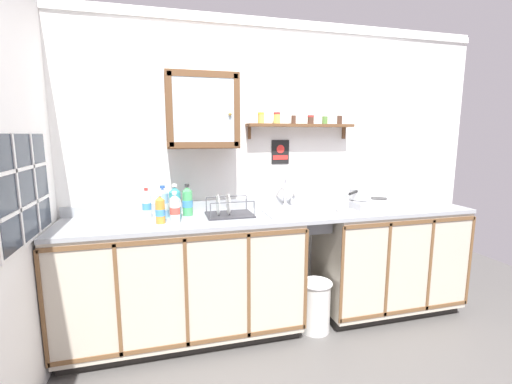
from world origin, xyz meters
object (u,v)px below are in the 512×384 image
sink (296,215)px  hot_plate_stove (370,203)px  bottle_soda_green_4 (187,201)px  trash_bin (316,305)px  bottle_water_blue_1 (163,203)px  mug (343,206)px  bottle_juice_amber_0 (160,210)px  bottle_opaque_white_5 (147,205)px  dish_rack (228,212)px  bottle_detergent_teal_2 (175,203)px  saucepan (360,193)px  wall_cabinet (202,111)px  warning_sign (280,152)px  bottle_water_clear_3 (175,209)px

sink → hot_plate_stove: size_ratio=1.43×
bottle_soda_green_4 → trash_bin: size_ratio=0.58×
bottle_water_blue_1 → mug: size_ratio=1.93×
bottle_juice_amber_0 → mug: (1.40, -0.02, -0.04)m
bottle_soda_green_4 → bottle_opaque_white_5: (-0.30, -0.03, -0.00)m
bottle_opaque_white_5 → dish_rack: bearing=-5.5°
sink → bottle_detergent_teal_2: (-0.95, -0.01, 0.15)m
saucepan → bottle_detergent_teal_2: (-1.54, -0.03, -0.00)m
hot_plate_stove → mug: size_ratio=3.02×
bottle_water_blue_1 → bottle_juice_amber_0: bearing=-96.2°
hot_plate_stove → sink: bearing=179.9°
bottle_juice_amber_0 → trash_bin: 1.43m
saucepan → dish_rack: same height
bottle_detergent_teal_2 → bottle_soda_green_4: 0.13m
sink → bottle_water_blue_1: sink is taller
bottle_soda_green_4 → bottle_opaque_white_5: 0.30m
bottle_water_blue_1 → bottle_soda_green_4: 0.18m
bottle_soda_green_4 → wall_cabinet: size_ratio=0.45×
sink → dish_rack: 0.56m
hot_plate_stove → mug: 0.36m
hot_plate_stove → bottle_detergent_teal_2: bearing=-179.7°
saucepan → bottle_soda_green_4: (-1.44, 0.06, -0.01)m
bottle_detergent_teal_2 → warning_sign: size_ratio=1.27×
sink → bottle_opaque_white_5: sink is taller
sink → mug: bearing=-21.1°
dish_rack → saucepan: bearing=1.5°
hot_plate_stove → dish_rack: bearing=-179.6°
sink → wall_cabinet: size_ratio=0.99×
warning_sign → dish_rack: bearing=-153.8°
dish_rack → mug: bearing=-7.8°
warning_sign → bottle_opaque_white_5: bearing=-170.2°
warning_sign → mug: bearing=-42.6°
bottle_opaque_white_5 → bottle_water_clear_3: bearing=-42.2°
mug → sink: bearing=158.9°
sink → warning_sign: 0.55m
bottle_opaque_white_5 → mug: (1.49, -0.18, -0.05)m
bottle_juice_amber_0 → hot_plate_stove: bearing=3.8°
bottle_opaque_white_5 → bottle_soda_green_4: bearing=6.2°
saucepan → bottle_detergent_teal_2: bottle_detergent_teal_2 is taller
hot_plate_stove → bottle_juice_amber_0: bearing=-176.2°
mug → wall_cabinet: (-1.07, 0.22, 0.73)m
mug → bottle_detergent_teal_2: bearing=174.5°
bottle_juice_amber_0 → wall_cabinet: wall_cabinet is taller
bottle_water_blue_1 → bottle_detergent_teal_2: 0.11m
hot_plate_stove → saucepan: 0.13m
bottle_juice_amber_0 → bottle_water_clear_3: bearing=-7.7°
wall_cabinet → trash_bin: bearing=-18.7°
hot_plate_stove → wall_cabinet: 1.60m
wall_cabinet → bottle_water_clear_3: bearing=-135.9°
sink → dish_rack: (-0.55, -0.01, 0.06)m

